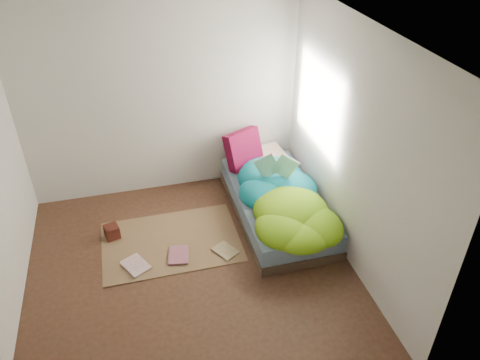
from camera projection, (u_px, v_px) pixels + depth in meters
name	position (u px, v px, depth m)	size (l,w,h in m)	color
ground	(191.00, 272.00, 5.14)	(3.50, 3.50, 0.00)	#3F2518
room_walls	(182.00, 142.00, 4.25)	(3.54, 3.54, 2.62)	silver
bed	(277.00, 205.00, 5.88)	(1.00, 2.00, 0.34)	#32281B
duvet	(284.00, 192.00, 5.52)	(0.96, 1.84, 0.34)	#076670
rug	(171.00, 242.00, 5.55)	(1.60, 1.10, 0.01)	brown
pillow_floral	(265.00, 156.00, 6.43)	(0.53, 0.33, 0.12)	beige
pillow_magenta	(244.00, 149.00, 6.21)	(0.50, 0.15, 0.50)	#47041C
open_book	(277.00, 160.00, 5.56)	(0.43, 0.09, 0.26)	#36862C
wooden_box	(112.00, 232.00, 5.57)	(0.16, 0.16, 0.16)	#39130D
floor_book_a	(127.00, 270.00, 5.13)	(0.23, 0.32, 0.02)	silver
floor_book_b	(169.00, 256.00, 5.32)	(0.23, 0.30, 0.03)	#B16671
floor_book_c	(219.00, 255.00, 5.33)	(0.20, 0.28, 0.02)	tan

